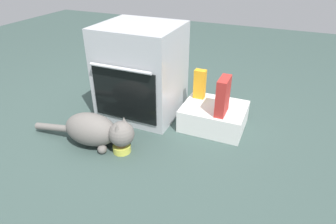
{
  "coord_description": "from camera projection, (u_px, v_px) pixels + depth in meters",
  "views": [
    {
      "loc": [
        0.98,
        -1.55,
        1.25
      ],
      "look_at": [
        0.29,
        0.07,
        0.25
      ],
      "focal_mm": 30.84,
      "sensor_mm": 36.0,
      "label": 1
    }
  ],
  "objects": [
    {
      "name": "cat",
      "position": [
        96.0,
        130.0,
        2.03
      ],
      "size": [
        0.84,
        0.26,
        0.26
      ],
      "rotation": [
        0.0,
        0.0,
        0.05
      ],
      "color": "slate",
      "rests_on": "ground"
    },
    {
      "name": "food_bowl",
      "position": [
        122.0,
        148.0,
        2.03
      ],
      "size": [
        0.13,
        0.13,
        0.08
      ],
      "color": "#D1D14C",
      "rests_on": "ground"
    },
    {
      "name": "pantry_cabinet",
      "position": [
        214.0,
        116.0,
        2.29
      ],
      "size": [
        0.48,
        0.4,
        0.18
      ],
      "primitive_type": "cube",
      "color": "white",
      "rests_on": "ground"
    },
    {
      "name": "ground",
      "position": [
        129.0,
        137.0,
        2.19
      ],
      "size": [
        8.0,
        8.0,
        0.0
      ],
      "primitive_type": "plane",
      "color": "#384C47"
    },
    {
      "name": "cereal_box",
      "position": [
        223.0,
        96.0,
        2.09
      ],
      "size": [
        0.07,
        0.18,
        0.28
      ],
      "primitive_type": "cube",
      "color": "#B72D28",
      "rests_on": "pantry_cabinet"
    },
    {
      "name": "juice_carton",
      "position": [
        200.0,
        84.0,
        2.32
      ],
      "size": [
        0.09,
        0.06,
        0.24
      ],
      "primitive_type": "cube",
      "color": "orange",
      "rests_on": "pantry_cabinet"
    },
    {
      "name": "oven",
      "position": [
        141.0,
        71.0,
        2.37
      ],
      "size": [
        0.62,
        0.61,
        0.75
      ],
      "color": "#B7BABF",
      "rests_on": "ground"
    }
  ]
}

